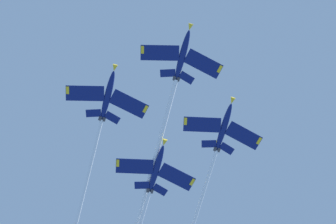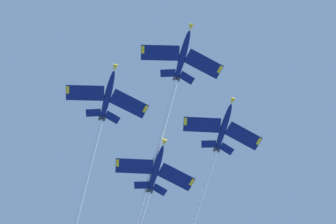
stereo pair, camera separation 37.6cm
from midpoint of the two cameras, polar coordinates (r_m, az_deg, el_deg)
jet_lead at (r=153.32m, az=-0.27°, el=-0.54°), size 58.54×20.11×15.33m
jet_left_wing at (r=157.59m, az=3.92°, el=-4.43°), size 49.85×20.05×13.64m
jet_right_wing at (r=154.02m, az=-6.33°, el=-2.11°), size 57.93×20.11×15.56m
jet_slot at (r=159.44m, az=-2.29°, el=-8.86°), size 56.75×20.05×15.91m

